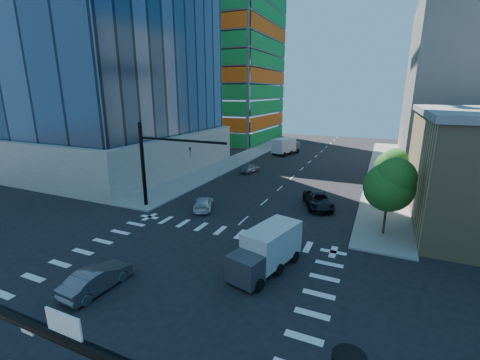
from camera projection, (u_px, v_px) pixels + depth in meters
The scene contains 14 objects.
ground at pixel (170, 286), 20.76m from camera, with size 160.00×160.00×0.00m, color black.
road_markings at pixel (170, 286), 20.76m from camera, with size 20.00×20.00×0.01m, color silver.
sidewalk_ne at pixel (385, 171), 51.07m from camera, with size 5.00×60.00×0.15m, color gray.
sidewalk_nw at pixel (242, 158), 60.89m from camera, with size 5.00×60.00×0.15m, color gray.
construction_building at pixel (222, 40), 79.60m from camera, with size 25.16×34.50×70.60m.
signal_mast_nw at pixel (154, 158), 33.37m from camera, with size 10.20×0.40×9.00m.
tree_south at pixel (391, 184), 26.81m from camera, with size 4.16×4.16×6.82m.
tree_north at pixel (392, 164), 37.45m from camera, with size 3.54×3.52×5.78m.
car_nb_far at pixel (318, 200), 34.79m from camera, with size 2.64×5.72×1.59m, color black.
car_sb_near at pixel (204, 203), 34.26m from camera, with size 1.81×4.44×1.29m, color silver.
car_sb_mid at pixel (250, 168), 50.17m from camera, with size 1.60×3.97×1.35m, color #93949A.
car_sb_cross at pixel (97, 279), 20.16m from camera, with size 1.63×4.68×1.54m, color #525156.
box_truck_near at pixel (264, 254), 22.13m from camera, with size 3.77×6.13×2.99m.
box_truck_far at pixel (287, 147), 64.65m from camera, with size 4.38×6.82×3.31m.
Camera 1 is at (11.58, -14.78, 12.09)m, focal length 24.00 mm.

